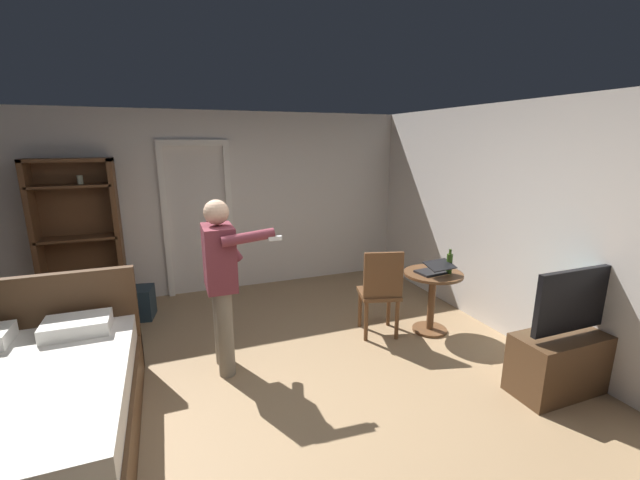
% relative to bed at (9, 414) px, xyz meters
% --- Properties ---
extents(ground_plane, '(6.48, 6.48, 0.00)m').
position_rel_bed_xyz_m(ground_plane, '(1.80, -0.20, -0.30)').
color(ground_plane, '#997A56').
extents(wall_back, '(5.70, 0.12, 2.51)m').
position_rel_bed_xyz_m(wall_back, '(1.80, 2.80, 0.95)').
color(wall_back, silver).
rests_on(wall_back, ground_plane).
extents(wall_right, '(0.12, 6.13, 2.51)m').
position_rel_bed_xyz_m(wall_right, '(4.59, -0.20, 0.95)').
color(wall_right, silver).
rests_on(wall_right, ground_plane).
extents(doorway_frame, '(0.93, 0.08, 2.13)m').
position_rel_bed_xyz_m(doorway_frame, '(1.52, 2.72, 0.92)').
color(doorway_frame, white).
rests_on(doorway_frame, ground_plane).
extents(bed, '(1.60, 1.94, 1.02)m').
position_rel_bed_xyz_m(bed, '(0.00, 0.00, 0.00)').
color(bed, '#4C331E').
rests_on(bed, ground_plane).
extents(bookshelf, '(0.94, 0.32, 1.92)m').
position_rel_bed_xyz_m(bookshelf, '(0.09, 2.58, 0.73)').
color(bookshelf, brown).
rests_on(bookshelf, ground_plane).
extents(tv_flatscreen, '(0.99, 0.40, 1.11)m').
position_rel_bed_xyz_m(tv_flatscreen, '(4.23, -0.84, 0.03)').
color(tv_flatscreen, '#4C331E').
rests_on(tv_flatscreen, ground_plane).
extents(side_table, '(0.64, 0.64, 0.70)m').
position_rel_bed_xyz_m(side_table, '(3.82, 0.51, 0.17)').
color(side_table, brown).
rests_on(side_table, ground_plane).
extents(laptop, '(0.35, 0.36, 0.16)m').
position_rel_bed_xyz_m(laptop, '(3.79, 0.47, 0.45)').
color(laptop, black).
rests_on(laptop, side_table).
extents(bottle_on_table, '(0.06, 0.06, 0.27)m').
position_rel_bed_xyz_m(bottle_on_table, '(3.96, 0.43, 0.51)').
color(bottle_on_table, '#2D4914').
rests_on(bottle_on_table, side_table).
extents(wooden_chair, '(0.52, 0.52, 0.99)m').
position_rel_bed_xyz_m(wooden_chair, '(3.22, 0.61, 0.24)').
color(wooden_chair, brown).
rests_on(wooden_chair, ground_plane).
extents(person_blue_shirt, '(0.64, 0.55, 1.62)m').
position_rel_bed_xyz_m(person_blue_shirt, '(1.54, 0.56, 0.63)').
color(person_blue_shirt, gray).
rests_on(person_blue_shirt, ground_plane).
extents(suitcase_dark, '(0.53, 0.46, 0.46)m').
position_rel_bed_xyz_m(suitcase_dark, '(0.46, 1.41, -0.07)').
color(suitcase_dark, '#1E2D38').
rests_on(suitcase_dark, ground_plane).
extents(suitcase_small, '(0.68, 0.44, 0.38)m').
position_rel_bed_xyz_m(suitcase_small, '(0.56, 2.11, -0.11)').
color(suitcase_small, '#1E2D38').
rests_on(suitcase_small, ground_plane).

